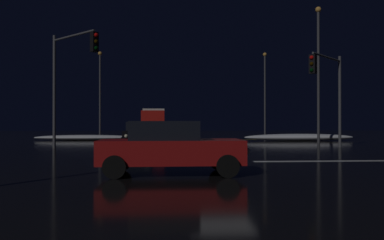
{
  "coord_description": "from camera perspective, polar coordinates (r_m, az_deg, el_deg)",
  "views": [
    {
      "loc": [
        -2.2,
        -15.36,
        1.52
      ],
      "look_at": [
        -0.3,
        11.9,
        1.71
      ],
      "focal_mm": 37.29,
      "sensor_mm": 36.0,
      "label": 1
    }
  ],
  "objects": [
    {
      "name": "ground",
      "position": [
        15.6,
        4.17,
        -6.17
      ],
      "size": [
        120.0,
        120.0,
        0.1
      ],
      "primitive_type": "cube",
      "color": "black"
    },
    {
      "name": "stop_line_north",
      "position": [
        23.82,
        1.33,
        -4.04
      ],
      "size": [
        0.35,
        14.22,
        0.01
      ],
      "color": "white",
      "rests_on": "ground"
    },
    {
      "name": "centre_line_ns",
      "position": [
        35.37,
        -0.42,
        -2.85
      ],
      "size": [
        22.0,
        0.15,
        0.01
      ],
      "color": "yellow",
      "rests_on": "ground"
    },
    {
      "name": "snow_bank_left_curb",
      "position": [
        35.89,
        -15.08,
        -2.44
      ],
      "size": [
        8.69,
        1.5,
        0.46
      ],
      "color": "white",
      "rests_on": "ground"
    },
    {
      "name": "snow_bank_right_curb",
      "position": [
        34.64,
        15.08,
        -2.41
      ],
      "size": [
        9.34,
        1.5,
        0.58
      ],
      "color": "white",
      "rests_on": "ground"
    },
    {
      "name": "sedan_black",
      "position": [
        26.24,
        -7.54,
        -1.96
      ],
      "size": [
        2.02,
        4.33,
        1.57
      ],
      "color": "black",
      "rests_on": "ground"
    },
    {
      "name": "sedan_gray",
      "position": [
        32.9,
        -6.53,
        -1.64
      ],
      "size": [
        2.02,
        4.33,
        1.57
      ],
      "color": "slate",
      "rests_on": "ground"
    },
    {
      "name": "sedan_blue",
      "position": [
        38.76,
        -6.45,
        -1.45
      ],
      "size": [
        2.02,
        4.33,
        1.57
      ],
      "color": "navy",
      "rests_on": "ground"
    },
    {
      "name": "box_truck",
      "position": [
        45.35,
        -5.49,
        -0.15
      ],
      "size": [
        2.68,
        8.28,
        3.08
      ],
      "color": "red",
      "rests_on": "ground"
    },
    {
      "name": "sedan_red_crossing",
      "position": [
        11.83,
        -3.22,
        -3.88
      ],
      "size": [
        4.33,
        2.02,
        1.57
      ],
      "color": "maroon",
      "rests_on": "ground"
    },
    {
      "name": "traffic_signal_ne",
      "position": [
        24.9,
        18.94,
        5.15
      ],
      "size": [
        3.09,
        3.09,
        5.66
      ],
      "color": "#4C4C51",
      "rests_on": "ground"
    },
    {
      "name": "traffic_signal_nw",
      "position": [
        23.71,
        -17.09,
        7.08
      ],
      "size": [
        3.14,
        3.14,
        6.7
      ],
      "color": "#4C4C51",
      "rests_on": "ground"
    },
    {
      "name": "streetlamp_left_far",
      "position": [
        46.0,
        -13.02,
        4.53
      ],
      "size": [
        0.44,
        0.44,
        9.52
      ],
      "color": "#424247",
      "rests_on": "ground"
    },
    {
      "name": "streetlamp_right_near",
      "position": [
        31.78,
        17.62,
        7.46
      ],
      "size": [
        0.44,
        0.44,
        10.28
      ],
      "color": "#424247",
      "rests_on": "ground"
    },
    {
      "name": "streetlamp_right_far",
      "position": [
        46.9,
        10.38,
        4.5
      ],
      "size": [
        0.44,
        0.44,
        9.63
      ],
      "color": "#424247",
      "rests_on": "ground"
    }
  ]
}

